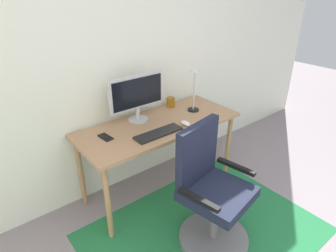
% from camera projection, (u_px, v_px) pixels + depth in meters
% --- Properties ---
extents(wall_back, '(6.00, 0.10, 2.60)m').
position_uv_depth(wall_back, '(113.00, 54.00, 2.49)').
color(wall_back, silver).
rests_on(wall_back, ground).
extents(area_rug, '(1.81, 1.35, 0.01)m').
position_uv_depth(area_rug, '(204.00, 232.00, 2.39)').
color(area_rug, '#216E3C').
rests_on(area_rug, ground).
extents(desk, '(1.50, 0.62, 0.72)m').
position_uv_depth(desk, '(160.00, 130.00, 2.63)').
color(desk, '#A87B57').
rests_on(desk, ground).
extents(monitor, '(0.54, 0.18, 0.42)m').
position_uv_depth(monitor, '(137.00, 94.00, 2.54)').
color(monitor, '#B2B2B7').
rests_on(monitor, desk).
extents(keyboard, '(0.43, 0.13, 0.02)m').
position_uv_depth(keyboard, '(159.00, 133.00, 2.41)').
color(keyboard, black).
rests_on(keyboard, desk).
extents(computer_mouse, '(0.06, 0.10, 0.03)m').
position_uv_depth(computer_mouse, '(185.00, 123.00, 2.56)').
color(computer_mouse, white).
rests_on(computer_mouse, desk).
extents(coffee_cup, '(0.08, 0.08, 0.10)m').
position_uv_depth(coffee_cup, '(171.00, 102.00, 2.92)').
color(coffee_cup, '#885911').
rests_on(coffee_cup, desk).
extents(cell_phone, '(0.08, 0.15, 0.01)m').
position_uv_depth(cell_phone, '(106.00, 137.00, 2.36)').
color(cell_phone, black).
rests_on(cell_phone, desk).
extents(desk_lamp, '(0.11, 0.11, 0.45)m').
position_uv_depth(desk_lamp, '(194.00, 81.00, 2.72)').
color(desk_lamp, black).
rests_on(desk_lamp, desk).
extents(office_chair, '(0.58, 0.55, 0.98)m').
position_uv_depth(office_chair, '(211.00, 199.00, 2.18)').
color(office_chair, slate).
rests_on(office_chair, ground).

